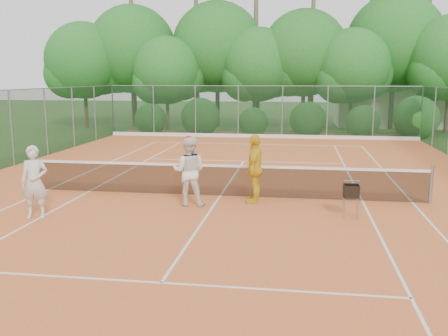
# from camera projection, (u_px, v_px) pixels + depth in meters

# --- Properties ---
(ground) EXTENTS (120.00, 120.00, 0.00)m
(ground) POSITION_uv_depth(u_px,v_px,m) (220.00, 197.00, 14.78)
(ground) COLOR #294D1B
(ground) RESTS_ON ground
(clay_court) EXTENTS (18.00, 36.00, 0.02)m
(clay_court) POSITION_uv_depth(u_px,v_px,m) (220.00, 197.00, 14.78)
(clay_court) COLOR orange
(clay_court) RESTS_ON ground
(club_building) EXTENTS (8.00, 5.00, 3.00)m
(club_building) POSITION_uv_depth(u_px,v_px,m) (392.00, 105.00, 36.54)
(club_building) COLOR beige
(club_building) RESTS_ON ground
(tennis_net) EXTENTS (11.97, 0.10, 1.10)m
(tennis_net) POSITION_uv_depth(u_px,v_px,m) (220.00, 179.00, 14.68)
(tennis_net) COLOR gray
(tennis_net) RESTS_ON clay_court
(player_white) EXTENTS (0.75, 0.57, 1.82)m
(player_white) POSITION_uv_depth(u_px,v_px,m) (35.00, 182.00, 12.41)
(player_white) COLOR silver
(player_white) RESTS_ON clay_court
(player_center_grp) EXTENTS (0.94, 0.74, 1.93)m
(player_center_grp) POSITION_uv_depth(u_px,v_px,m) (189.00, 171.00, 13.61)
(player_center_grp) COLOR white
(player_center_grp) RESTS_ON clay_court
(player_yellow) EXTENTS (0.58, 1.17, 1.93)m
(player_yellow) POSITION_uv_depth(u_px,v_px,m) (255.00, 169.00, 13.94)
(player_yellow) COLOR yellow
(player_yellow) RESTS_ON clay_court
(ball_hopper) EXTENTS (0.37, 0.37, 0.84)m
(ball_hopper) POSITION_uv_depth(u_px,v_px,m) (351.00, 192.00, 12.42)
(ball_hopper) COLOR gray
(ball_hopper) RESTS_ON clay_court
(stray_ball_a) EXTENTS (0.07, 0.07, 0.07)m
(stray_ball_a) POSITION_uv_depth(u_px,v_px,m) (175.00, 147.00, 24.90)
(stray_ball_a) COLOR yellow
(stray_ball_a) RESTS_ON clay_court
(stray_ball_b) EXTENTS (0.07, 0.07, 0.07)m
(stray_ball_b) POSITION_uv_depth(u_px,v_px,m) (308.00, 146.00, 25.54)
(stray_ball_b) COLOR #BAD531
(stray_ball_b) RESTS_ON clay_court
(stray_ball_c) EXTENTS (0.07, 0.07, 0.07)m
(stray_ball_c) POSITION_uv_depth(u_px,v_px,m) (240.00, 150.00, 23.97)
(stray_ball_c) COLOR #DAEF37
(stray_ball_c) RESTS_ON clay_court
(court_markings) EXTENTS (11.03, 23.83, 0.01)m
(court_markings) POSITION_uv_depth(u_px,v_px,m) (220.00, 196.00, 14.77)
(court_markings) COLOR white
(court_markings) RESTS_ON clay_court
(fence_back) EXTENTS (18.07, 0.07, 3.00)m
(fence_back) POSITION_uv_depth(u_px,v_px,m) (260.00, 112.00, 29.10)
(fence_back) COLOR #19381E
(fence_back) RESTS_ON clay_court
(tropical_treeline) EXTENTS (32.10, 8.49, 15.03)m
(tropical_treeline) POSITION_uv_depth(u_px,v_px,m) (288.00, 53.00, 33.33)
(tropical_treeline) COLOR brown
(tropical_treeline) RESTS_ON ground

